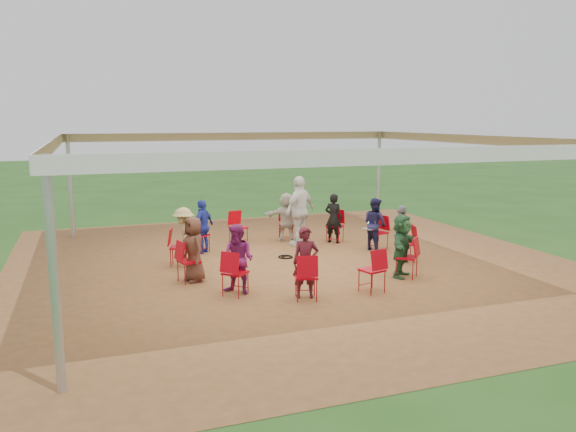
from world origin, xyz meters
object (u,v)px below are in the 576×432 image
object	(u,v)px
standing_person	(300,211)
cable_coil	(286,257)
chair_0	(378,233)
chair_9	(372,270)
person_seated_0	(375,224)
person_seated_3	(203,226)
person_seated_8	(402,246)
chair_6	(189,261)
chair_8	(306,277)
chair_2	(286,225)
person_seated_5	(194,249)
chair_5	(179,247)
person_seated_4	(184,237)
person_seated_2	(286,217)
person_seated_7	(306,263)
person_seated_9	(401,234)
laptop	(370,226)
chair_3	(238,228)
person_seated_1	(334,218)
chair_7	(235,273)
chair_11	(406,244)
chair_1	(335,226)
person_seated_6	(238,259)
chair_10	(407,257)
chair_4	(199,235)

from	to	relation	value
standing_person	cable_coil	world-z (taller)	standing_person
chair_0	chair_9	world-z (taller)	same
person_seated_0	person_seated_3	distance (m)	4.48
chair_9	person_seated_8	distance (m)	1.40
chair_6	chair_8	xyz separation A→B (m)	(1.89, -1.93, 0.00)
chair_2	person_seated_5	size ratio (longest dim) A/B	0.65
chair_0	person_seated_0	distance (m)	0.28
chair_5	person_seated_4	size ratio (longest dim) A/B	0.65
person_seated_2	cable_coil	world-z (taller)	person_seated_2
chair_2	chair_9	xyz separation A→B (m)	(-0.06, -5.22, 0.00)
chair_0	person_seated_4	bearing A→B (deg)	75.35
person_seated_7	person_seated_9	world-z (taller)	same
laptop	person_seated_3	bearing A→B (deg)	58.92
chair_3	laptop	size ratio (longest dim) A/B	2.45
person_seated_9	standing_person	xyz separation A→B (m)	(-1.63, 2.52, 0.26)
person_seated_1	standing_person	bearing A→B (deg)	44.53
chair_2	person_seated_7	xyz separation A→B (m)	(-1.42, -5.09, 0.25)
chair_3	person_seated_7	bearing A→B (deg)	75.35
chair_7	laptop	xyz separation A→B (m)	(4.28, 2.49, 0.20)
person_seated_4	person_seated_8	bearing A→B (deg)	75.00
chair_9	chair_11	size ratio (longest dim) A/B	1.00
chair_2	chair_7	xyz separation A→B (m)	(-2.66, -4.50, 0.00)
person_seated_9	cable_coil	xyz separation A→B (m)	(-2.47, 1.31, -0.67)
chair_2	person_seated_2	world-z (taller)	person_seated_2
chair_0	standing_person	bearing A→B (deg)	42.42
chair_1	chair_8	xyz separation A→B (m)	(-2.66, -4.50, 0.00)
person_seated_6	chair_10	bearing A→B (deg)	43.70
laptop	chair_11	bearing A→B (deg)	176.64
chair_7	chair_8	size ratio (longest dim) A/B	1.00
chair_9	person_seated_5	distance (m)	3.75
person_seated_4	person_seated_9	size ratio (longest dim) A/B	1.00
chair_3	cable_coil	distance (m)	2.16
chair_8	cable_coil	bearing A→B (deg)	92.60
chair_1	person_seated_8	bearing A→B (deg)	133.70
person_seated_1	laptop	size ratio (longest dim) A/B	3.77
person_seated_0	person_seated_5	bearing A→B (deg)	90.00
chair_11	person_seated_6	xyz separation A→B (m)	(-4.45, -1.08, 0.25)
chair_1	chair_2	world-z (taller)	same
cable_coil	chair_7	bearing A→B (deg)	-127.83
chair_2	chair_10	xyz separation A→B (m)	(1.16, -4.54, 0.00)
chair_4	chair_7	world-z (taller)	same
person_seated_6	standing_person	xyz separation A→B (m)	(2.70, 3.63, 0.26)
chair_6	standing_person	bearing A→B (deg)	111.33
chair_3	person_seated_9	xyz separation A→B (m)	(3.16, -3.32, 0.25)
chair_1	chair_10	xyz separation A→B (m)	(-0.04, -3.82, 0.00)
chair_6	chair_8	size ratio (longest dim) A/B	1.00
chair_9	standing_person	bearing A→B (deg)	73.25
person_seated_0	person_seated_9	size ratio (longest dim) A/B	1.00
chair_0	person_seated_6	bearing A→B (deg)	104.65
person_seated_0	person_seated_4	world-z (taller)	same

